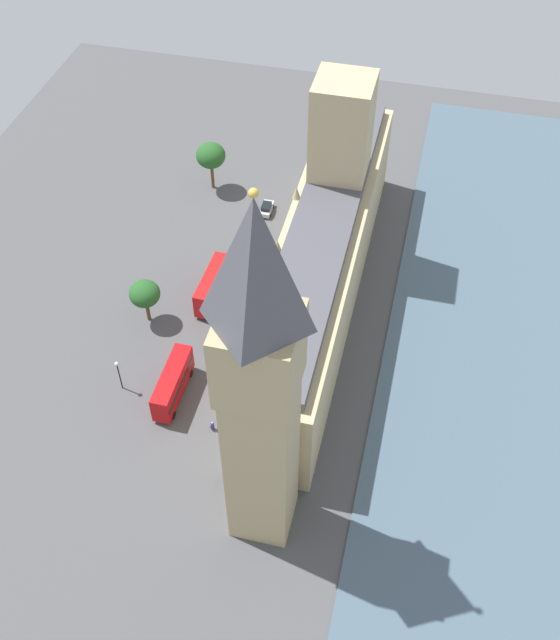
{
  "coord_description": "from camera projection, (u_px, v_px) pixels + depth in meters",
  "views": [
    {
      "loc": [
        -15.05,
        78.89,
        83.26
      ],
      "look_at": [
        1.0,
        12.98,
        8.84
      ],
      "focal_mm": 41.83,
      "sensor_mm": 36.0,
      "label": 1
    }
  ],
  "objects": [
    {
      "name": "car_silver_midblock",
      "position": [
        267.0,
        208.0,
        129.15
      ],
      "size": [
        1.96,
        4.12,
        1.74
      ],
      "rotation": [
        0.0,
        0.0,
        3.16
      ],
      "color": "#B7B7BC",
      "rests_on": "ground"
    },
    {
      "name": "plane_tree_leading",
      "position": [
        211.0,
        156.0,
        129.58
      ],
      "size": [
        5.16,
        5.16,
        9.03
      ],
      "color": "brown",
      "rests_on": "ground"
    },
    {
      "name": "pedestrian_by_river_gate",
      "position": [
        265.0,
        278.0,
        117.85
      ],
      "size": [
        0.56,
        0.63,
        1.51
      ],
      "rotation": [
        0.0,
        0.0,
        5.88
      ],
      "color": "#336B60",
      "rests_on": "ground"
    },
    {
      "name": "street_lamp_slot_10",
      "position": [
        118.0,
        370.0,
        101.08
      ],
      "size": [
        0.56,
        0.56,
        5.61
      ],
      "color": "black",
      "rests_on": "ground"
    },
    {
      "name": "double_decker_bus_under_trees",
      "position": [
        173.0,
        383.0,
        101.28
      ],
      "size": [
        2.66,
        10.5,
        4.75
      ],
      "rotation": [
        0.0,
        0.0,
        3.14
      ],
      "color": "#B20C0F",
      "rests_on": "ground"
    },
    {
      "name": "double_decker_bus_near_tower",
      "position": [
        213.0,
        285.0,
        113.97
      ],
      "size": [
        2.95,
        10.58,
        4.75
      ],
      "rotation": [
        0.0,
        0.0,
        -0.04
      ],
      "color": "red",
      "rests_on": "ground"
    },
    {
      "name": "pedestrian_corner",
      "position": [
        237.0,
        375.0,
        104.54
      ],
      "size": [
        0.63,
        0.7,
        1.71
      ],
      "rotation": [
        0.0,
        0.0,
        5.87
      ],
      "color": "gray",
      "rests_on": "ground"
    },
    {
      "name": "clock_tower",
      "position": [
        260.0,
        389.0,
        71.86
      ],
      "size": [
        7.82,
        7.82,
        49.73
      ],
      "color": "tan",
      "rests_on": "ground"
    },
    {
      "name": "car_black_opposite_hall",
      "position": [
        218.0,
        338.0,
        108.99
      ],
      "size": [
        2.14,
        4.9,
        1.74
      ],
      "rotation": [
        0.0,
        0.0,
        0.07
      ],
      "color": "black",
      "rests_on": "ground"
    },
    {
      "name": "car_blue_kerbside",
      "position": [
        245.0,
        253.0,
        121.44
      ],
      "size": [
        1.85,
        4.68,
        1.74
      ],
      "rotation": [
        0.0,
        0.0,
        3.13
      ],
      "color": "navy",
      "rests_on": "ground"
    },
    {
      "name": "pedestrian_far_end",
      "position": [
        213.0,
        426.0,
        98.83
      ],
      "size": [
        0.59,
        0.67,
        1.63
      ],
      "rotation": [
        0.0,
        0.0,
        5.91
      ],
      "color": "navy",
      "rests_on": "ground"
    },
    {
      "name": "river_thames",
      "position": [
        500.0,
        333.0,
        110.76
      ],
      "size": [
        32.73,
        121.67,
        0.25
      ],
      "primitive_type": "cube",
      "color": "#475B6B",
      "rests_on": "ground"
    },
    {
      "name": "parliament_building",
      "position": [
        323.0,
        250.0,
        109.67
      ],
      "size": [
        11.26,
        65.19,
        31.15
      ],
      "color": "tan",
      "rests_on": "ground"
    },
    {
      "name": "ground_plane",
      "position": [
        306.0,
        299.0,
        115.57
      ],
      "size": [
        135.19,
        135.19,
        0.0
      ],
      "primitive_type": "plane",
      "color": "#4C4C4F"
    },
    {
      "name": "plane_tree_trailing",
      "position": [
        145.0,
        294.0,
        108.73
      ],
      "size": [
        4.58,
        4.58,
        7.47
      ],
      "color": "brown",
      "rests_on": "ground"
    }
  ]
}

